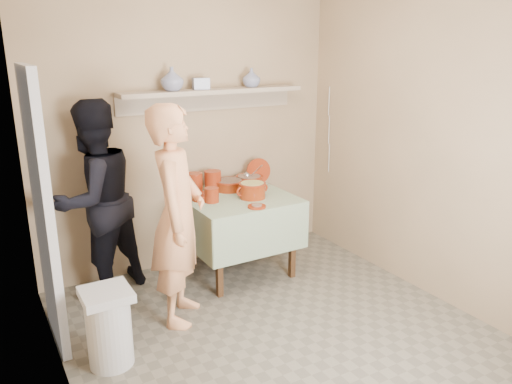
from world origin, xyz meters
TOP-DOWN VIEW (x-y plane):
  - ground at (0.00, 0.00)m, footprint 3.50×3.50m
  - tile_panel at (-1.46, 0.95)m, footprint 0.06×0.70m
  - plate_stack_a at (-0.05, 1.55)m, footprint 0.15×0.15m
  - plate_stack_b at (0.13, 1.55)m, footprint 0.16×0.16m
  - bowl_stack at (-0.03, 1.23)m, footprint 0.13×0.13m
  - empty_bowl at (-0.08, 1.33)m, footprint 0.19×0.19m
  - propped_lid at (0.67, 1.59)m, footprint 0.26×0.08m
  - vase_right at (0.60, 1.61)m, footprint 0.20×0.20m
  - vase_left at (-0.21, 1.61)m, footprint 0.23×0.23m
  - ceramic_box at (0.07, 1.62)m, footprint 0.17×0.13m
  - person_cook at (-0.54, 0.75)m, footprint 0.68×0.75m
  - person_helper at (-0.99, 1.51)m, footprint 1.02×0.94m
  - room_shell at (0.00, 0.00)m, footprint 3.04×3.54m
  - serving_table at (0.25, 1.28)m, footprint 0.97×0.97m
  - cazuela_meat_a at (0.28, 1.49)m, footprint 0.30×0.30m
  - cazuela_meat_b at (0.53, 1.53)m, footprint 0.28×0.28m
  - ladle at (0.50, 1.52)m, footprint 0.08×0.26m
  - cazuela_rice at (0.35, 1.15)m, footprint 0.33×0.25m
  - front_plate at (0.24, 0.89)m, footprint 0.16×0.16m
  - wall_shelf at (0.20, 1.65)m, footprint 1.80×0.25m
  - trash_bin at (-1.20, 0.41)m, footprint 0.32×0.32m
  - electrical_cord at (1.47, 1.48)m, footprint 0.01×0.05m

SIDE VIEW (x-z plane):
  - ground at x=0.00m, z-range 0.00..0.00m
  - trash_bin at x=-1.20m, z-range 0.00..0.56m
  - serving_table at x=0.25m, z-range 0.26..1.02m
  - front_plate at x=0.24m, z-range 0.76..0.78m
  - empty_bowl at x=-0.08m, z-range 0.76..0.82m
  - cazuela_meat_a at x=0.28m, z-range 0.77..0.87m
  - cazuela_meat_b at x=0.53m, z-range 0.77..0.87m
  - bowl_stack at x=-0.03m, z-range 0.76..0.89m
  - cazuela_rice at x=0.35m, z-range 0.77..0.92m
  - person_helper at x=-0.99m, z-range 0.00..1.70m
  - plate_stack_b at x=0.13m, z-range 0.76..0.96m
  - person_cook at x=-0.54m, z-range 0.00..1.72m
  - plate_stack_a at x=-0.05m, z-range 0.76..0.96m
  - ladle at x=0.50m, z-range 0.78..0.97m
  - propped_lid at x=0.67m, z-range 0.75..1.01m
  - tile_panel at x=-1.46m, z-range 0.00..2.00m
  - electrical_cord at x=1.47m, z-range 0.80..1.70m
  - room_shell at x=0.00m, z-range 0.30..2.92m
  - wall_shelf at x=0.20m, z-range 1.57..1.78m
  - ceramic_box at x=0.07m, z-range 1.72..1.83m
  - vase_right at x=0.60m, z-range 1.72..1.90m
  - vase_left at x=-0.21m, z-range 1.72..1.93m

